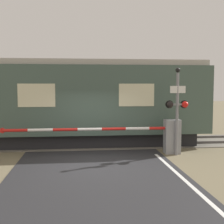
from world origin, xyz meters
TOP-DOWN VIEW (x-y plane):
  - ground_plane at (0.00, 0.00)m, footprint 80.00×80.00m
  - track_bed at (0.00, 3.67)m, footprint 36.00×3.20m
  - train at (-2.20, 3.67)m, footprint 14.72×3.11m
  - crossing_barrier at (2.52, 1.22)m, footprint 6.86×0.44m
  - signal_post at (3.19, 0.89)m, footprint 0.88×0.26m

SIDE VIEW (x-z plane):
  - ground_plane at x=0.00m, z-range 0.00..0.00m
  - track_bed at x=0.00m, z-range -0.04..0.09m
  - crossing_barrier at x=2.52m, z-range 0.06..1.40m
  - signal_post at x=3.19m, z-range 0.23..3.56m
  - train at x=-2.20m, z-range 0.05..3.80m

